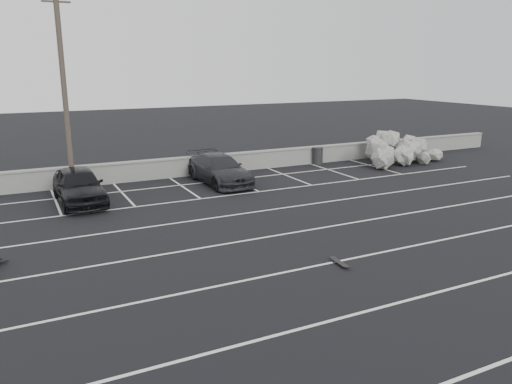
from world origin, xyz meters
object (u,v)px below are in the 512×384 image
trash_bin (318,156)px  skateboard (340,263)px  car_right (220,169)px  utility_pole (64,92)px  car_left (79,185)px  riprap_pile (396,155)px

trash_bin → skateboard: trash_bin is taller
car_right → utility_pole: bearing=164.5°
car_left → car_right: size_ratio=0.93×
car_right → riprap_pile: size_ratio=0.82×
utility_pole → skateboard: bearing=-65.5°
utility_pole → trash_bin: bearing=1.6°
utility_pole → trash_bin: (14.39, 0.40, -4.17)m
utility_pole → trash_bin: 14.99m
car_left → trash_bin: bearing=9.5°
car_right → utility_pole: (-7.02, 1.64, 3.98)m
car_right → riprap_pile: (11.88, 0.09, -0.17)m
car_left → trash_bin: size_ratio=4.45×
car_right → trash_bin: 7.64m
car_right → skateboard: 11.87m
riprap_pile → car_left: bearing=-177.3°
car_left → skateboard: car_left is taller
car_left → car_right: car_left is taller
car_right → trash_bin: size_ratio=4.78×
car_left → skateboard: bearing=-62.5°
car_right → utility_pole: utility_pole is taller
trash_bin → skateboard: (-8.26, -13.86, -0.47)m
car_left → riprap_pile: 18.94m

